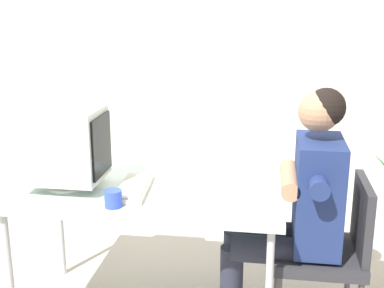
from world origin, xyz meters
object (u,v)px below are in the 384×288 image
(crt_monitor, at_px, (66,145))
(office_chair, at_px, (331,246))
(keyboard, at_px, (134,188))
(person_seated, at_px, (296,204))
(desk_mug, at_px, (113,198))
(desk, at_px, (148,198))

(crt_monitor, relative_size, office_chair, 0.51)
(keyboard, height_order, person_seated, person_seated)
(keyboard, relative_size, desk_mug, 4.47)
(desk, distance_m, person_seated, 0.76)
(keyboard, relative_size, office_chair, 0.51)
(desk, height_order, office_chair, office_chair)
(desk, distance_m, crt_monitor, 0.50)
(office_chair, xyz_separation_m, person_seated, (-0.18, -0.00, 0.22))
(keyboard, distance_m, person_seated, 0.82)
(crt_monitor, bearing_deg, office_chair, 1.46)
(desk, bearing_deg, person_seated, -0.83)
(desk, distance_m, desk_mug, 0.29)
(office_chair, distance_m, desk_mug, 1.11)
(desk, relative_size, desk_mug, 14.81)
(desk, bearing_deg, office_chair, -0.66)
(crt_monitor, distance_m, office_chair, 1.44)
(crt_monitor, height_order, desk_mug, crt_monitor)
(keyboard, bearing_deg, desk_mug, -100.26)
(crt_monitor, relative_size, desk_mug, 4.46)
(desk, distance_m, office_chair, 0.96)
(desk, bearing_deg, desk_mug, -111.83)
(desk, distance_m, keyboard, 0.10)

